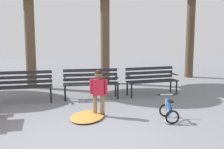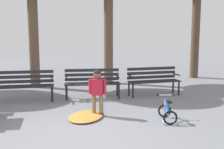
{
  "view_description": "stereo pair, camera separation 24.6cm",
  "coord_description": "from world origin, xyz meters",
  "px_view_note": "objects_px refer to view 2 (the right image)",
  "views": [
    {
      "loc": [
        -0.61,
        -4.59,
        1.83
      ],
      "look_at": [
        0.96,
        1.95,
        0.85
      ],
      "focal_mm": 43.32,
      "sensor_mm": 36.0,
      "label": 1
    },
    {
      "loc": [
        -0.37,
        -4.64,
        1.83
      ],
      "look_at": [
        0.96,
        1.95,
        0.85
      ],
      "focal_mm": 43.32,
      "sensor_mm": 36.0,
      "label": 2
    }
  ],
  "objects_px": {
    "park_bench_far_left": "(24,83)",
    "kids_bicycle": "(167,112)",
    "park_bench_left": "(92,81)",
    "child_standing": "(97,89)",
    "park_bench_right": "(153,79)"
  },
  "relations": [
    {
      "from": "park_bench_far_left",
      "to": "child_standing",
      "type": "relative_size",
      "value": 1.5
    },
    {
      "from": "child_standing",
      "to": "park_bench_left",
      "type": "bearing_deg",
      "value": 86.45
    },
    {
      "from": "park_bench_left",
      "to": "child_standing",
      "type": "height_order",
      "value": "child_standing"
    },
    {
      "from": "park_bench_far_left",
      "to": "park_bench_right",
      "type": "relative_size",
      "value": 0.98
    },
    {
      "from": "child_standing",
      "to": "kids_bicycle",
      "type": "relative_size",
      "value": 1.77
    },
    {
      "from": "park_bench_left",
      "to": "park_bench_right",
      "type": "bearing_deg",
      "value": 1.04
    },
    {
      "from": "park_bench_right",
      "to": "child_standing",
      "type": "distance_m",
      "value": 2.72
    },
    {
      "from": "park_bench_far_left",
      "to": "park_bench_right",
      "type": "bearing_deg",
      "value": 1.13
    },
    {
      "from": "park_bench_far_left",
      "to": "kids_bicycle",
      "type": "relative_size",
      "value": 2.66
    },
    {
      "from": "child_standing",
      "to": "kids_bicycle",
      "type": "xyz_separation_m",
      "value": [
        1.41,
        -0.68,
        -0.43
      ]
    },
    {
      "from": "park_bench_left",
      "to": "child_standing",
      "type": "distance_m",
      "value": 1.81
    },
    {
      "from": "park_bench_far_left",
      "to": "kids_bicycle",
      "type": "height_order",
      "value": "park_bench_far_left"
    },
    {
      "from": "park_bench_left",
      "to": "child_standing",
      "type": "xyz_separation_m",
      "value": [
        -0.11,
        -1.8,
        0.12
      ]
    },
    {
      "from": "child_standing",
      "to": "kids_bicycle",
      "type": "height_order",
      "value": "child_standing"
    },
    {
      "from": "park_bench_right",
      "to": "kids_bicycle",
      "type": "bearing_deg",
      "value": -103.07
    }
  ]
}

